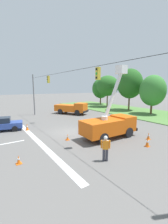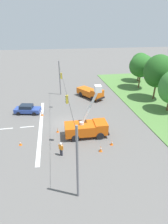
# 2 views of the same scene
# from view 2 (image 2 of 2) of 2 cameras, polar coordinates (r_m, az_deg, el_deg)

# --- Properties ---
(ground_plane) EXTENTS (200.00, 200.00, 0.00)m
(ground_plane) POSITION_cam_2_polar(r_m,az_deg,el_deg) (27.13, -5.99, -3.73)
(ground_plane) COLOR #605E5B
(lane_markings) EXTENTS (17.60, 15.25, 0.01)m
(lane_markings) POSITION_cam_2_polar(r_m,az_deg,el_deg) (27.37, -17.01, -4.55)
(lane_markings) COLOR silver
(lane_markings) RESTS_ON ground
(signal_gantry) EXTENTS (26.20, 0.33, 7.20)m
(signal_gantry) POSITION_cam_2_polar(r_m,az_deg,el_deg) (25.35, -6.45, 4.69)
(signal_gantry) COLOR slate
(signal_gantry) RESTS_ON ground
(tree_far_west) EXTENTS (5.19, 4.78, 7.47)m
(tree_far_west) POSITION_cam_2_polar(r_m,az_deg,el_deg) (49.43, 17.81, 14.68)
(tree_far_west) COLOR brown
(tree_far_west) RESTS_ON ground
(tree_west) EXTENTS (5.56, 5.52, 7.90)m
(tree_west) POSITION_cam_2_polar(r_m,az_deg,el_deg) (43.30, 18.26, 14.11)
(tree_west) COLOR brown
(tree_west) RESTS_ON ground
(tree_centre) EXTENTS (5.26, 5.44, 8.86)m
(tree_centre) POSITION_cam_2_polar(r_m,az_deg,el_deg) (37.15, 23.05, 12.13)
(tree_centre) COLOR brown
(tree_centre) RESTS_ON ground
(utility_truck_bucket_lift) EXTENTS (2.54, 5.83, 7.07)m
(utility_truck_bucket_lift) POSITION_cam_2_polar(r_m,az_deg,el_deg) (23.39, 0.89, -4.96)
(utility_truck_bucket_lift) COLOR #D6560F
(utility_truck_bucket_lift) RESTS_ON ground
(utility_truck_support_near) EXTENTS (6.42, 5.15, 2.14)m
(utility_truck_support_near) POSITION_cam_2_polar(r_m,az_deg,el_deg) (36.39, 2.17, 6.36)
(utility_truck_support_near) COLOR orange
(utility_truck_support_near) RESTS_ON ground
(sedan_blue) EXTENTS (2.64, 4.58, 1.56)m
(sedan_blue) POSITION_cam_2_polar(r_m,az_deg,el_deg) (31.28, -18.00, 0.92)
(sedan_blue) COLOR #2D4799
(sedan_blue) RESTS_ON ground
(road_worker) EXTENTS (0.46, 0.52, 1.77)m
(road_worker) POSITION_cam_2_polar(r_m,az_deg,el_deg) (20.43, -7.52, -11.66)
(road_worker) COLOR #383842
(road_worker) RESTS_ON ground
(traffic_cone_foreground_left) EXTENTS (0.36, 0.36, 0.68)m
(traffic_cone_foreground_left) POSITION_cam_2_polar(r_m,az_deg,el_deg) (22.53, 9.06, -9.83)
(traffic_cone_foreground_left) COLOR orange
(traffic_cone_foreground_left) RESTS_ON ground
(traffic_cone_mid_left) EXTENTS (0.36, 0.36, 0.60)m
(traffic_cone_mid_left) POSITION_cam_2_polar(r_m,az_deg,el_deg) (23.64, -20.11, -9.54)
(traffic_cone_mid_left) COLOR orange
(traffic_cone_mid_left) RESTS_ON ground
(traffic_cone_mid_right) EXTENTS (0.36, 0.36, 0.78)m
(traffic_cone_mid_right) POSITION_cam_2_polar(r_m,az_deg,el_deg) (21.29, 5.45, -11.85)
(traffic_cone_mid_right) COLOR orange
(traffic_cone_mid_right) RESTS_ON ground
(traffic_cone_near_bucket) EXTENTS (0.36, 0.36, 0.60)m
(traffic_cone_near_bucket) POSITION_cam_2_polar(r_m,az_deg,el_deg) (25.03, -8.60, -5.92)
(traffic_cone_near_bucket) COLOR orange
(traffic_cone_near_bucket) RESTS_ON ground
(traffic_cone_lane_edge_a) EXTENTS (0.36, 0.36, 0.81)m
(traffic_cone_lane_edge_a) POSITION_cam_2_polar(r_m,az_deg,el_deg) (29.96, -13.56, -0.45)
(traffic_cone_lane_edge_a) COLOR orange
(traffic_cone_lane_edge_a) RESTS_ON ground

